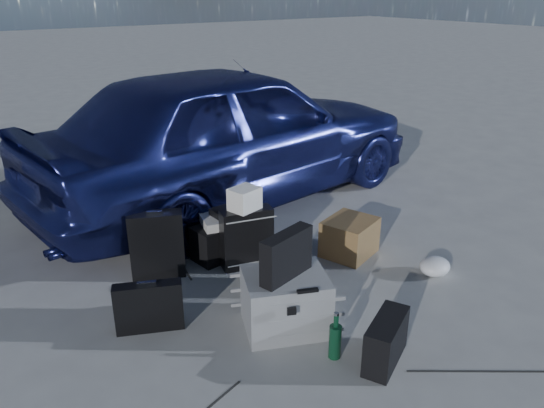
{
  "coord_description": "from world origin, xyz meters",
  "views": [
    {
      "loc": [
        -1.95,
        -2.44,
        2.22
      ],
      "look_at": [
        0.33,
        0.85,
        0.57
      ],
      "focal_mm": 35.0,
      "sensor_mm": 36.0,
      "label": 1
    }
  ],
  "objects_px": {
    "duffel_bag": "(227,238)",
    "car": "(231,133)",
    "cardboard_box": "(349,237)",
    "suitcase_right": "(247,238)",
    "green_bottle": "(335,336)",
    "pelican_case": "(285,302)",
    "briefcase": "(149,307)",
    "suitcase_left": "(157,245)"
  },
  "relations": [
    {
      "from": "duffel_bag",
      "to": "car",
      "type": "bearing_deg",
      "value": 49.34
    },
    {
      "from": "car",
      "to": "cardboard_box",
      "type": "height_order",
      "value": "car"
    },
    {
      "from": "suitcase_right",
      "to": "green_bottle",
      "type": "distance_m",
      "value": 1.36
    },
    {
      "from": "car",
      "to": "suitcase_right",
      "type": "xyz_separation_m",
      "value": [
        -0.69,
        -1.4,
        -0.5
      ]
    },
    {
      "from": "pelican_case",
      "to": "duffel_bag",
      "type": "bearing_deg",
      "value": 101.87
    },
    {
      "from": "cardboard_box",
      "to": "green_bottle",
      "type": "xyz_separation_m",
      "value": [
        -1.04,
        -1.01,
        -0.0
      ]
    },
    {
      "from": "duffel_bag",
      "to": "suitcase_right",
      "type": "bearing_deg",
      "value": -91.35
    },
    {
      "from": "duffel_bag",
      "to": "cardboard_box",
      "type": "bearing_deg",
      "value": -42.34
    },
    {
      "from": "briefcase",
      "to": "suitcase_right",
      "type": "relative_size",
      "value": 0.89
    },
    {
      "from": "suitcase_right",
      "to": "duffel_bag",
      "type": "relative_size",
      "value": 0.84
    },
    {
      "from": "car",
      "to": "green_bottle",
      "type": "bearing_deg",
      "value": 154.78
    },
    {
      "from": "duffel_bag",
      "to": "suitcase_left",
      "type": "bearing_deg",
      "value": 172.89
    },
    {
      "from": "car",
      "to": "briefcase",
      "type": "xyz_separation_m",
      "value": [
        -1.73,
        -1.79,
        -0.58
      ]
    },
    {
      "from": "car",
      "to": "green_bottle",
      "type": "relative_size",
      "value": 13.99
    },
    {
      "from": "green_bottle",
      "to": "cardboard_box",
      "type": "bearing_deg",
      "value": 44.09
    },
    {
      "from": "cardboard_box",
      "to": "green_bottle",
      "type": "relative_size",
      "value": 1.37
    },
    {
      "from": "suitcase_left",
      "to": "duffel_bag",
      "type": "relative_size",
      "value": 0.9
    },
    {
      "from": "car",
      "to": "briefcase",
      "type": "distance_m",
      "value": 2.56
    },
    {
      "from": "green_bottle",
      "to": "briefcase",
      "type": "bearing_deg",
      "value": 131.83
    },
    {
      "from": "car",
      "to": "briefcase",
      "type": "height_order",
      "value": "car"
    },
    {
      "from": "pelican_case",
      "to": "green_bottle",
      "type": "distance_m",
      "value": 0.45
    },
    {
      "from": "suitcase_left",
      "to": "suitcase_right",
      "type": "relative_size",
      "value": 1.07
    },
    {
      "from": "suitcase_right",
      "to": "green_bottle",
      "type": "xyz_separation_m",
      "value": [
        -0.18,
        -1.34,
        -0.1
      ]
    },
    {
      "from": "briefcase",
      "to": "suitcase_right",
      "type": "distance_m",
      "value": 1.11
    },
    {
      "from": "suitcase_left",
      "to": "green_bottle",
      "type": "height_order",
      "value": "suitcase_left"
    },
    {
      "from": "briefcase",
      "to": "duffel_bag",
      "type": "distance_m",
      "value": 1.21
    },
    {
      "from": "pelican_case",
      "to": "green_bottle",
      "type": "xyz_separation_m",
      "value": [
        0.07,
        -0.45,
        -0.04
      ]
    },
    {
      "from": "pelican_case",
      "to": "suitcase_right",
      "type": "bearing_deg",
      "value": 96.8
    },
    {
      "from": "duffel_bag",
      "to": "cardboard_box",
      "type": "distance_m",
      "value": 1.08
    },
    {
      "from": "suitcase_left",
      "to": "duffel_bag",
      "type": "height_order",
      "value": "suitcase_left"
    },
    {
      "from": "cardboard_box",
      "to": "pelican_case",
      "type": "bearing_deg",
      "value": -153.12
    },
    {
      "from": "suitcase_left",
      "to": "green_bottle",
      "type": "distance_m",
      "value": 1.7
    },
    {
      "from": "suitcase_left",
      "to": "cardboard_box",
      "type": "bearing_deg",
      "value": 2.56
    },
    {
      "from": "pelican_case",
      "to": "cardboard_box",
      "type": "bearing_deg",
      "value": 49.32
    },
    {
      "from": "duffel_bag",
      "to": "green_bottle",
      "type": "xyz_separation_m",
      "value": [
        -0.15,
        -1.62,
        0.0
      ]
    },
    {
      "from": "car",
      "to": "green_bottle",
      "type": "xyz_separation_m",
      "value": [
        -0.88,
        -2.75,
        -0.6
      ]
    },
    {
      "from": "car",
      "to": "cardboard_box",
      "type": "distance_m",
      "value": 1.84
    },
    {
      "from": "pelican_case",
      "to": "duffel_bag",
      "type": "height_order",
      "value": "pelican_case"
    },
    {
      "from": "cardboard_box",
      "to": "suitcase_right",
      "type": "bearing_deg",
      "value": 158.76
    },
    {
      "from": "car",
      "to": "briefcase",
      "type": "relative_size",
      "value": 9.66
    },
    {
      "from": "duffel_bag",
      "to": "cardboard_box",
      "type": "relative_size",
      "value": 1.42
    },
    {
      "from": "briefcase",
      "to": "suitcase_left",
      "type": "xyz_separation_m",
      "value": [
        0.35,
        0.66,
        0.1
      ]
    }
  ]
}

